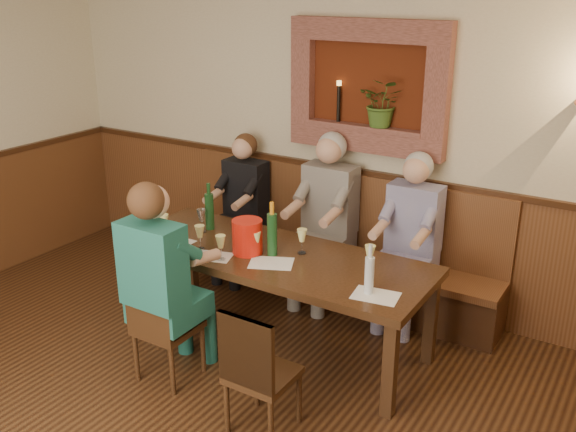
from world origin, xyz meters
name	(u,v)px	position (x,y,z in m)	size (l,w,h in m)	color
room_shell	(47,162)	(0.00, 0.00, 1.89)	(6.04, 6.04, 2.82)	beige
wainscoting	(80,403)	(0.00, 0.00, 0.59)	(6.02, 6.02, 1.15)	#593219
wall_niche	(371,93)	(0.24, 2.94, 1.81)	(1.36, 0.30, 1.06)	#4F1C0B
dining_table	(273,263)	(0.00, 1.85, 0.68)	(2.40, 0.90, 0.75)	black
bench	(332,261)	(0.00, 2.79, 0.33)	(3.00, 0.45, 1.11)	#381E0F
chair_near_left	(168,346)	(-0.37, 1.06, 0.25)	(0.39, 0.39, 0.87)	black
chair_near_right	(262,395)	(0.50, 0.94, 0.25)	(0.38, 0.38, 0.86)	black
person_bench_left	(241,221)	(-0.90, 2.69, 0.56)	(0.39, 0.48, 1.36)	black
person_bench_mid	(324,234)	(-0.02, 2.69, 0.62)	(0.45, 0.55, 1.48)	#5E5655
person_bench_right	(408,256)	(0.74, 2.69, 0.59)	(0.42, 0.51, 1.42)	navy
person_chair_front	(165,299)	(-0.37, 1.07, 0.61)	(0.44, 0.54, 1.47)	#1B6160
spittoon_bucket	(247,237)	(-0.17, 1.76, 0.88)	(0.23, 0.23, 0.26)	red
wine_bottle_green_a	(272,233)	(0.01, 1.83, 0.92)	(0.08, 0.08, 0.41)	#19471E
wine_bottle_green_b	(209,210)	(-0.71, 2.00, 0.91)	(0.08, 0.08, 0.39)	#19471E
water_bottle	(369,274)	(0.88, 1.64, 0.89)	(0.07, 0.07, 0.34)	silver
tasting_sheet_a	(174,242)	(-0.78, 1.63, 0.75)	(0.30, 0.21, 0.00)	white
tasting_sheet_b	(271,263)	(0.09, 1.70, 0.75)	(0.31, 0.22, 0.00)	white
tasting_sheet_c	(376,296)	(0.93, 1.63, 0.75)	(0.29, 0.21, 0.00)	white
tasting_sheet_d	(213,256)	(-0.34, 1.57, 0.75)	(0.27, 0.19, 0.00)	white
wine_glass_0	(164,226)	(-0.90, 1.67, 0.85)	(0.08, 0.08, 0.19)	#FDFF98
wine_glass_1	(302,241)	(0.18, 1.96, 0.85)	(0.08, 0.08, 0.19)	#FDFF98
wine_glass_2	(221,248)	(-0.25, 1.55, 0.85)	(0.08, 0.08, 0.19)	#FDFF98
wine_glass_3	(243,230)	(-0.33, 1.93, 0.85)	(0.08, 0.08, 0.19)	white
wine_glass_4	(370,258)	(0.74, 1.95, 0.85)	(0.08, 0.08, 0.19)	#FDFF98
wine_glass_5	(202,221)	(-0.72, 1.91, 0.85)	(0.08, 0.08, 0.19)	white
wine_glass_6	(200,237)	(-0.51, 1.63, 0.85)	(0.08, 0.08, 0.19)	#FDFF98
wine_glass_7	(256,244)	(-0.08, 1.74, 0.85)	(0.08, 0.08, 0.19)	#FDFF98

